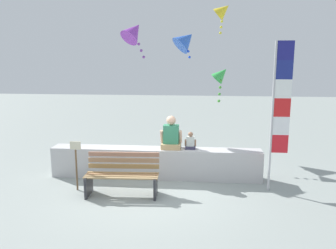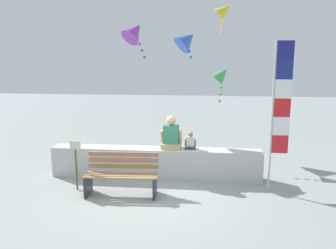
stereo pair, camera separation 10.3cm
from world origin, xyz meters
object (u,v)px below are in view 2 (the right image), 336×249
object	(u,v)px
person_adult	(171,136)
kite_yellow	(225,10)
park_bench	(122,176)
kite_purple	(135,32)
kite_blue	(187,40)
person_child	(190,142)
flag_banner	(279,106)
kite_green	(222,75)
sign_post	(76,161)

from	to	relation	value
person_adult	kite_yellow	size ratio (longest dim) A/B	0.76
park_bench	kite_purple	world-z (taller)	kite_purple
person_adult	kite_blue	xyz separation A→B (m)	(0.19, 3.22, 2.42)
park_bench	kite_yellow	bearing A→B (deg)	62.56
person_adult	kite_blue	bearing A→B (deg)	86.62
kite_yellow	person_child	bearing A→B (deg)	-105.09
flag_banner	kite_purple	distance (m)	4.71
person_adult	kite_blue	distance (m)	4.03
kite_purple	kite_blue	distance (m)	1.97
flag_banner	kite_blue	distance (m)	4.70
kite_green	flag_banner	bearing A→B (deg)	-66.05
park_bench	kite_yellow	size ratio (longest dim) A/B	1.49
person_adult	kite_blue	size ratio (longest dim) A/B	0.76
kite_green	kite_purple	world-z (taller)	kite_purple
person_child	kite_yellow	world-z (taller)	kite_yellow
person_child	kite_blue	bearing A→B (deg)	94.97
person_adult	kite_purple	size ratio (longest dim) A/B	0.70
sign_post	kite_blue	bearing A→B (deg)	62.57
person_adult	sign_post	size ratio (longest dim) A/B	0.72
flag_banner	sign_post	bearing A→B (deg)	-174.78
person_adult	person_child	xyz separation A→B (m)	(0.47, 0.00, -0.15)
kite_purple	kite_blue	size ratio (longest dim) A/B	1.09
park_bench	person_adult	bearing A→B (deg)	51.03
kite_blue	sign_post	bearing A→B (deg)	-117.43
park_bench	person_adult	world-z (taller)	person_adult
person_child	kite_purple	distance (m)	3.73
kite_blue	sign_post	xyz separation A→B (m)	(-2.21, -4.26, -2.80)
park_bench	kite_yellow	world-z (taller)	kite_yellow
person_child	flag_banner	world-z (taller)	flag_banner
park_bench	kite_green	size ratio (longest dim) A/B	1.53
kite_purple	sign_post	size ratio (longest dim) A/B	1.03
flag_banner	park_bench	bearing A→B (deg)	-170.77
kite_blue	kite_purple	bearing A→B (deg)	-136.30
park_bench	person_adult	xyz separation A→B (m)	(0.95, 1.18, 0.64)
kite_yellow	sign_post	xyz separation A→B (m)	(-3.36, -4.29, -3.70)
person_child	kite_green	bearing A→B (deg)	66.44
kite_yellow	park_bench	bearing A→B (deg)	-117.44
park_bench	kite_purple	bearing A→B (deg)	95.19
flag_banner	kite_yellow	xyz separation A→B (m)	(-1.02, 3.89, 2.47)
person_child	sign_post	size ratio (longest dim) A/B	0.38
person_adult	kite_green	world-z (taller)	kite_green
kite_green	sign_post	distance (m)	4.71
park_bench	kite_yellow	xyz separation A→B (m)	(2.30, 4.43, 3.96)
kite_blue	sign_post	world-z (taller)	kite_blue
kite_yellow	kite_purple	world-z (taller)	kite_yellow
kite_yellow	sign_post	distance (m)	6.59
person_child	kite_yellow	size ratio (longest dim) A/B	0.40
park_bench	kite_purple	distance (m)	4.45
kite_green	kite_purple	size ratio (longest dim) A/B	0.90
flag_banner	person_adult	bearing A→B (deg)	164.85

